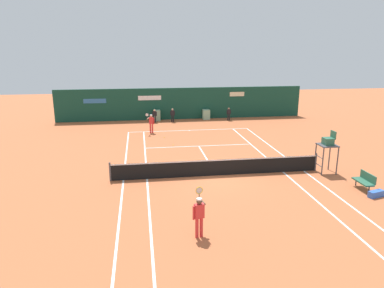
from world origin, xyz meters
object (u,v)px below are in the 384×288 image
(equipment_bag, at_px, (377,194))
(player_near_side, at_px, (199,214))
(player_bench, at_px, (365,180))
(tennis_ball_by_sideline, at_px, (173,145))
(ball_kid_centre_post, at_px, (173,114))
(ball_kid_right_post, at_px, (155,115))
(tennis_ball_near_service_line, at_px, (164,137))
(ball_kid_left_post, at_px, (229,113))
(player_on_baseline, at_px, (151,122))
(umpire_chair, at_px, (328,145))

(equipment_bag, xyz_separation_m, player_near_side, (-9.35, -2.54, 0.82))
(player_bench, distance_m, tennis_ball_by_sideline, 13.48)
(ball_kid_centre_post, relative_size, ball_kid_right_post, 1.03)
(tennis_ball_near_service_line, distance_m, tennis_ball_by_sideline, 2.47)
(equipment_bag, relative_size, ball_kid_centre_post, 0.73)
(ball_kid_left_post, bearing_deg, player_near_side, 77.10)
(player_bench, distance_m, player_on_baseline, 17.74)
(equipment_bag, xyz_separation_m, ball_kid_centre_post, (-8.30, 19.69, 0.61))
(ball_kid_centre_post, bearing_deg, tennis_ball_by_sideline, 91.51)
(player_near_side, height_order, ball_kid_centre_post, player_near_side)
(umpire_chair, height_order, tennis_ball_near_service_line, umpire_chair)
(player_bench, relative_size, player_on_baseline, 0.70)
(tennis_ball_near_service_line, bearing_deg, umpire_chair, -47.76)
(equipment_bag, relative_size, player_on_baseline, 0.54)
(umpire_chair, xyz_separation_m, player_on_baseline, (-9.78, 11.58, -0.74))
(ball_kid_centre_post, distance_m, tennis_ball_near_service_line, 6.45)
(player_bench, bearing_deg, player_near_side, 110.74)
(player_bench, height_order, equipment_bag, player_bench)
(ball_kid_right_post, height_order, tennis_ball_near_service_line, ball_kid_right_post)
(player_on_baseline, relative_size, tennis_ball_by_sideline, 26.77)
(player_bench, distance_m, ball_kid_left_post, 18.89)
(equipment_bag, bearing_deg, umpire_chair, 101.71)
(player_near_side, bearing_deg, equipment_bag, 1.97)
(ball_kid_centre_post, bearing_deg, equipment_bag, 119.48)
(umpire_chair, relative_size, ball_kid_right_post, 1.92)
(equipment_bag, bearing_deg, ball_kid_centre_post, 112.85)
(player_on_baseline, xyz_separation_m, player_near_side, (1.19, -17.82, 0.02))
(ball_kid_left_post, bearing_deg, ball_kid_right_post, 3.90)
(umpire_chair, relative_size, tennis_ball_by_sideline, 36.74)
(ball_kid_left_post, distance_m, ball_kid_right_post, 7.41)
(ball_kid_centre_post, distance_m, ball_kid_right_post, 1.76)
(player_on_baseline, bearing_deg, ball_kid_left_post, -136.54)
(player_on_baseline, bearing_deg, player_bench, 140.50)
(ball_kid_centre_post, bearing_deg, player_bench, 120.32)
(player_bench, height_order, tennis_ball_near_service_line, player_bench)
(player_on_baseline, bearing_deg, equipment_bag, 138.94)
(player_bench, bearing_deg, tennis_ball_near_service_line, 37.36)
(player_near_side, height_order, ball_kid_left_post, player_near_side)
(ball_kid_left_post, relative_size, ball_kid_right_post, 0.99)
(player_near_side, bearing_deg, ball_kid_centre_post, 74.06)
(tennis_ball_by_sideline, bearing_deg, player_near_side, -91.18)
(player_bench, bearing_deg, umpire_chair, 14.07)
(tennis_ball_near_service_line, bearing_deg, ball_kid_right_post, 94.31)
(equipment_bag, height_order, ball_kid_left_post, ball_kid_left_post)
(player_bench, bearing_deg, ball_kid_left_post, 7.79)
(player_near_side, xyz_separation_m, tennis_ball_near_service_line, (-0.23, 15.95, -0.95))
(equipment_bag, height_order, player_on_baseline, player_on_baseline)
(player_bench, distance_m, ball_kid_centre_post, 20.44)
(player_near_side, distance_m, tennis_ball_by_sideline, 13.57)
(player_on_baseline, bearing_deg, ball_kid_centre_post, -102.71)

